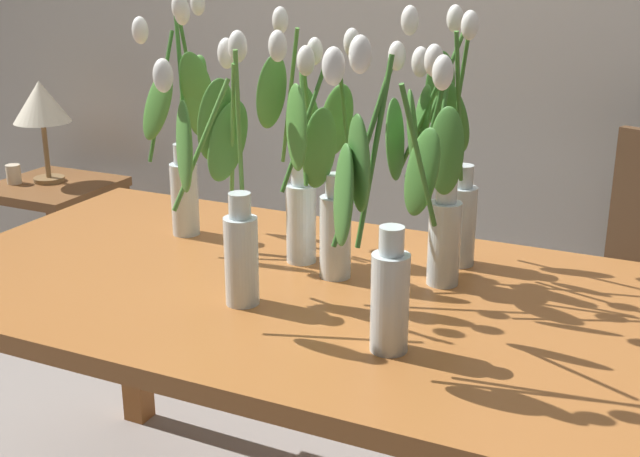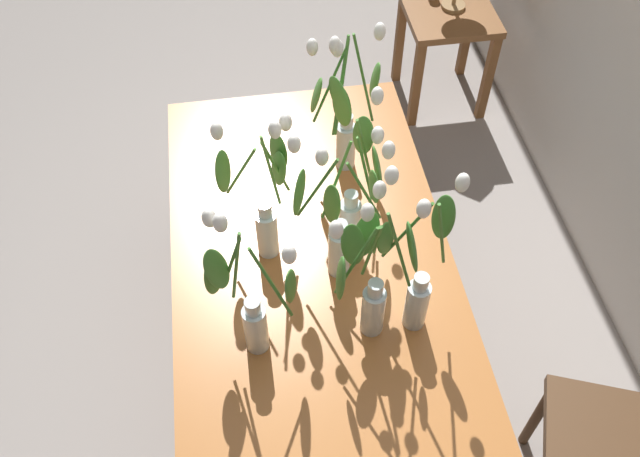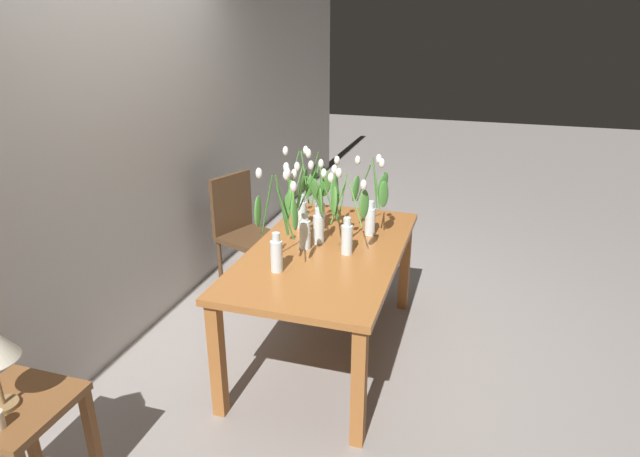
{
  "view_description": "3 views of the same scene",
  "coord_description": "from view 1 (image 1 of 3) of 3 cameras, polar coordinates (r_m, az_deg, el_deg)",
  "views": [
    {
      "loc": [
        0.76,
        -1.44,
        1.41
      ],
      "look_at": [
        0.08,
        -0.0,
        0.87
      ],
      "focal_mm": 46.09,
      "sensor_mm": 36.0,
      "label": 1
    },
    {
      "loc": [
        1.31,
        -0.17,
        2.5
      ],
      "look_at": [
        0.02,
        0.03,
        0.89
      ],
      "focal_mm": 38.08,
      "sensor_mm": 36.0,
      "label": 2
    },
    {
      "loc": [
        -2.89,
        -0.85,
        2.06
      ],
      "look_at": [
        -0.06,
        0.02,
        0.9
      ],
      "focal_mm": 30.16,
      "sensor_mm": 36.0,
      "label": 3
    }
  ],
  "objects": [
    {
      "name": "tulip_vase_0",
      "position": [
        1.74,
        0.68,
        2.41
      ],
      "size": [
        0.14,
        0.3,
        0.53
      ],
      "color": "silver",
      "rests_on": "dining_table"
    },
    {
      "name": "side_table",
      "position": [
        3.43,
        -17.95,
        1.09
      ],
      "size": [
        0.44,
        0.44,
        0.55
      ],
      "color": "brown",
      "rests_on": "ground"
    },
    {
      "name": "tulip_vase_1",
      "position": [
        1.61,
        -6.37,
        1.94
      ],
      "size": [
        0.17,
        0.24,
        0.53
      ],
      "color": "silver",
      "rests_on": "dining_table"
    },
    {
      "name": "pillar_candle",
      "position": [
        3.44,
        -20.5,
        3.56
      ],
      "size": [
        0.06,
        0.06,
        0.07
      ],
      "primitive_type": "cylinder",
      "color": "beige",
      "rests_on": "side_table"
    },
    {
      "name": "tulip_vase_2",
      "position": [
        1.39,
        4.52,
        -0.76
      ],
      "size": [
        0.16,
        0.26,
        0.55
      ],
      "color": "silver",
      "rests_on": "dining_table"
    },
    {
      "name": "tulip_vase_3",
      "position": [
        1.82,
        -1.38,
        3.95
      ],
      "size": [
        0.26,
        0.23,
        0.56
      ],
      "color": "silver",
      "rests_on": "dining_table"
    },
    {
      "name": "table_lamp",
      "position": [
        3.37,
        -18.8,
        8.14
      ],
      "size": [
        0.22,
        0.22,
        0.4
      ],
      "color": "olive",
      "rests_on": "side_table"
    },
    {
      "name": "tulip_vase_4",
      "position": [
        1.7,
        8.06,
        3.36
      ],
      "size": [
        0.2,
        0.25,
        0.56
      ],
      "color": "silver",
      "rests_on": "dining_table"
    },
    {
      "name": "tulip_vase_6",
      "position": [
        2.0,
        -9.4,
        6.16
      ],
      "size": [
        0.2,
        0.24,
        0.59
      ],
      "color": "silver",
      "rests_on": "dining_table"
    },
    {
      "name": "dining_table",
      "position": [
        1.8,
        -2.36,
        -6.42
      ],
      "size": [
        1.6,
        0.9,
        0.74
      ],
      "color": "#A3602D",
      "rests_on": "ground"
    },
    {
      "name": "tulip_vase_5",
      "position": [
        1.83,
        9.11,
        3.36
      ],
      "size": [
        0.16,
        0.24,
        0.57
      ],
      "color": "silver",
      "rests_on": "dining_table"
    }
  ]
}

